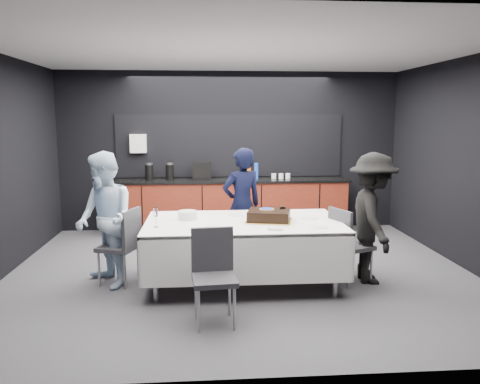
# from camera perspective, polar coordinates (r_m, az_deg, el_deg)

# --- Properties ---
(ground) EXTENTS (6.00, 6.00, 0.00)m
(ground) POSITION_cam_1_polar(r_m,az_deg,el_deg) (6.19, 0.07, -9.79)
(ground) COLOR #48484D
(ground) RESTS_ON ground
(room_shell) EXTENTS (6.04, 5.04, 2.82)m
(room_shell) POSITION_cam_1_polar(r_m,az_deg,el_deg) (5.85, 0.07, 7.68)
(room_shell) COLOR white
(room_shell) RESTS_ON ground
(kitchenette) EXTENTS (4.10, 0.64, 2.05)m
(kitchenette) POSITION_cam_1_polar(r_m,az_deg,el_deg) (8.20, -1.23, -1.16)
(kitchenette) COLOR #5E1A0E
(kitchenette) RESTS_ON ground
(party_table) EXTENTS (2.32, 1.32, 0.78)m
(party_table) POSITION_cam_1_polar(r_m,az_deg,el_deg) (5.62, 0.38, -4.93)
(party_table) COLOR #99999E
(party_table) RESTS_ON ground
(cake_assembly) EXTENTS (0.61, 0.54, 0.17)m
(cake_assembly) POSITION_cam_1_polar(r_m,az_deg,el_deg) (5.59, 3.56, -2.88)
(cake_assembly) COLOR #EDB945
(cake_assembly) RESTS_ON party_table
(plate_stack) EXTENTS (0.23, 0.23, 0.10)m
(plate_stack) POSITION_cam_1_polar(r_m,az_deg,el_deg) (5.72, -6.42, -2.81)
(plate_stack) COLOR white
(plate_stack) RESTS_ON party_table
(loose_plate_near) EXTENTS (0.18, 0.18, 0.01)m
(loose_plate_near) POSITION_cam_1_polar(r_m,az_deg,el_deg) (5.28, -3.26, -4.29)
(loose_plate_near) COLOR white
(loose_plate_near) RESTS_ON party_table
(loose_plate_right_a) EXTENTS (0.22, 0.22, 0.01)m
(loose_plate_right_a) POSITION_cam_1_polar(r_m,az_deg,el_deg) (5.83, 8.49, -3.08)
(loose_plate_right_a) COLOR white
(loose_plate_right_a) RESTS_ON party_table
(loose_plate_right_b) EXTENTS (0.22, 0.22, 0.01)m
(loose_plate_right_b) POSITION_cam_1_polar(r_m,az_deg,el_deg) (5.36, 9.52, -4.19)
(loose_plate_right_b) COLOR white
(loose_plate_right_b) RESTS_ON party_table
(loose_plate_far) EXTENTS (0.20, 0.20, 0.01)m
(loose_plate_far) POSITION_cam_1_polar(r_m,az_deg,el_deg) (5.92, -0.42, -2.80)
(loose_plate_far) COLOR white
(loose_plate_far) RESTS_ON party_table
(fork_pile) EXTENTS (0.18, 0.14, 0.03)m
(fork_pile) POSITION_cam_1_polar(r_m,az_deg,el_deg) (5.17, 4.32, -4.48)
(fork_pile) COLOR white
(fork_pile) RESTS_ON party_table
(champagne_flute) EXTENTS (0.06, 0.06, 0.22)m
(champagne_flute) POSITION_cam_1_polar(r_m,az_deg,el_deg) (5.33, -10.25, -2.58)
(champagne_flute) COLOR white
(champagne_flute) RESTS_ON party_table
(chair_left) EXTENTS (0.53, 0.53, 0.92)m
(chair_left) POSITION_cam_1_polar(r_m,az_deg,el_deg) (5.82, -13.96, -5.80)
(chair_left) COLOR #323238
(chair_left) RESTS_ON ground
(chair_right) EXTENTS (0.55, 0.55, 0.92)m
(chair_right) POSITION_cam_1_polar(r_m,az_deg,el_deg) (5.82, 12.87, -5.76)
(chair_right) COLOR #323238
(chair_right) RESTS_ON ground
(chair_near) EXTENTS (0.45, 0.45, 0.92)m
(chair_near) POSITION_cam_1_polar(r_m,az_deg,el_deg) (4.66, -3.25, -9.30)
(chair_near) COLOR #323238
(chair_near) RESTS_ON ground
(person_center) EXTENTS (0.68, 0.56, 1.59)m
(person_center) POSITION_cam_1_polar(r_m,az_deg,el_deg) (6.48, 0.23, -1.63)
(person_center) COLOR black
(person_center) RESTS_ON ground
(person_left) EXTENTS (0.94, 0.99, 1.61)m
(person_left) POSITION_cam_1_polar(r_m,az_deg,el_deg) (5.75, -16.15, -3.28)
(person_left) COLOR #C7DFFA
(person_left) RESTS_ON ground
(person_right) EXTENTS (0.68, 1.07, 1.59)m
(person_right) POSITION_cam_1_polar(r_m,az_deg,el_deg) (5.90, 15.82, -3.07)
(person_right) COLOR black
(person_right) RESTS_ON ground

